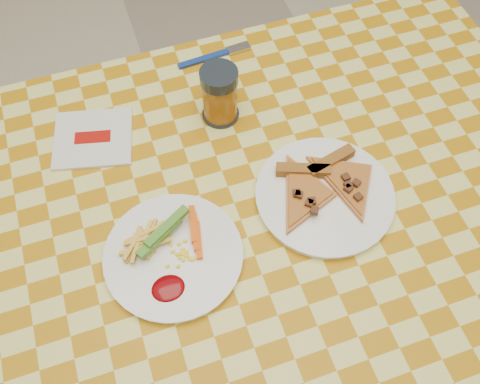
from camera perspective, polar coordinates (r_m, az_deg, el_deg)
The scene contains 9 objects.
ground at distance 1.61m, azimuth 0.05°, elevation -15.86°, with size 8.00×8.00×0.00m, color beige.
table at distance 0.97m, azimuth 0.08°, elevation -5.05°, with size 1.28×0.88×0.76m.
plate_left at distance 0.88m, azimuth -7.09°, elevation -6.82°, with size 0.22×0.22×0.01m, color white.
plate_right at distance 0.94m, azimuth 9.00°, elevation -0.44°, with size 0.24×0.24×0.01m, color white.
fries_veggies at distance 0.87m, azimuth -7.99°, elevation -5.72°, with size 0.16×0.15×0.04m.
pizza_slices at distance 0.93m, azimuth 8.96°, elevation 0.75°, with size 0.25×0.21×0.02m.
drink_glass at distance 0.99m, azimuth -2.18°, elevation 10.30°, with size 0.07×0.07×0.11m.
napkin at distance 1.03m, azimuth -15.41°, elevation 5.55°, with size 0.17×0.16×0.01m.
fork at distance 1.14m, azimuth -2.64°, elevation 14.38°, with size 0.16×0.03×0.01m.
Camera 1 is at (-0.14, -0.41, 1.55)m, focal length 40.00 mm.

